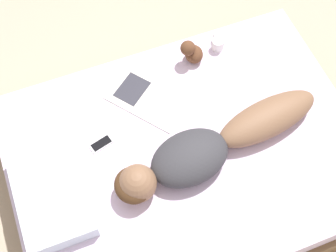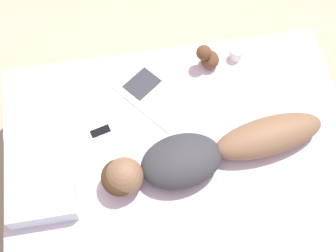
% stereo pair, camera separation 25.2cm
% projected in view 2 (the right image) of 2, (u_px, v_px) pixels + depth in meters
% --- Properties ---
extents(ground_plane, '(12.00, 12.00, 0.00)m').
position_uv_depth(ground_plane, '(180.00, 185.00, 3.09)').
color(ground_plane, '#B7A88E').
extents(bed, '(1.53, 2.05, 0.51)m').
position_uv_depth(bed, '(181.00, 170.00, 2.87)').
color(bed, brown).
rests_on(bed, ground_plane).
extents(person, '(0.41, 1.28, 0.21)m').
position_uv_depth(person, '(204.00, 154.00, 2.53)').
color(person, brown).
rests_on(person, bed).
extents(open_magazine, '(0.54, 0.51, 0.01)m').
position_uv_depth(open_magazine, '(155.00, 95.00, 2.82)').
color(open_magazine, silver).
rests_on(open_magazine, bed).
extents(coffee_mug, '(0.11, 0.08, 0.08)m').
position_uv_depth(coffee_mug, '(236.00, 53.00, 2.92)').
color(coffee_mug, white).
rests_on(coffee_mug, bed).
extents(cell_phone, '(0.10, 0.15, 0.01)m').
position_uv_depth(cell_phone, '(100.00, 132.00, 2.70)').
color(cell_phone, silver).
rests_on(cell_phone, bed).
extents(plush_toy, '(0.12, 0.15, 0.18)m').
position_uv_depth(plush_toy, '(208.00, 57.00, 2.85)').
color(plush_toy, brown).
rests_on(plush_toy, bed).
extents(pillow, '(0.57, 0.35, 0.12)m').
position_uv_depth(pillow, '(41.00, 171.00, 2.52)').
color(pillow, silver).
rests_on(pillow, bed).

